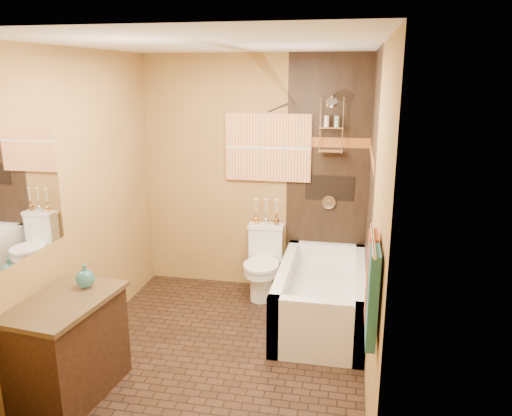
% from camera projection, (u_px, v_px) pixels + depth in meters
% --- Properties ---
extents(floor, '(3.00, 3.00, 0.00)m').
position_uv_depth(floor, '(219.00, 355.00, 4.21)').
color(floor, black).
rests_on(floor, ground).
extents(wall_left, '(0.02, 3.00, 2.50)m').
position_uv_depth(wall_left, '(76.00, 205.00, 4.11)').
color(wall_left, '#AB8142').
rests_on(wall_left, floor).
extents(wall_right, '(0.02, 3.00, 2.50)m').
position_uv_depth(wall_right, '(374.00, 221.00, 3.66)').
color(wall_right, '#AB8142').
rests_on(wall_right, floor).
extents(wall_back, '(2.40, 0.02, 2.50)m').
position_uv_depth(wall_back, '(254.00, 175.00, 5.30)').
color(wall_back, '#AB8142').
rests_on(wall_back, floor).
extents(wall_front, '(2.40, 0.02, 2.50)m').
position_uv_depth(wall_front, '(135.00, 292.00, 2.46)').
color(wall_front, '#AB8142').
rests_on(wall_front, floor).
extents(ceiling, '(3.00, 3.00, 0.00)m').
position_uv_depth(ceiling, '(213.00, 44.00, 3.56)').
color(ceiling, silver).
rests_on(ceiling, wall_back).
extents(alcove_tile_back, '(0.85, 0.01, 2.50)m').
position_uv_depth(alcove_tile_back, '(328.00, 178.00, 5.15)').
color(alcove_tile_back, black).
rests_on(alcove_tile_back, wall_back).
extents(alcove_tile_right, '(0.01, 1.50, 2.50)m').
position_uv_depth(alcove_tile_right, '(370.00, 197.00, 4.37)').
color(alcove_tile_right, black).
rests_on(alcove_tile_right, wall_right).
extents(mosaic_band_back, '(0.85, 0.01, 0.10)m').
position_uv_depth(mosaic_band_back, '(329.00, 142.00, 5.04)').
color(mosaic_band_back, brown).
rests_on(mosaic_band_back, alcove_tile_back).
extents(mosaic_band_right, '(0.01, 1.50, 0.10)m').
position_uv_depth(mosaic_band_right, '(371.00, 155.00, 4.28)').
color(mosaic_band_right, brown).
rests_on(mosaic_band_right, alcove_tile_right).
extents(alcove_niche, '(0.50, 0.01, 0.25)m').
position_uv_depth(alcove_niche, '(330.00, 188.00, 5.16)').
color(alcove_niche, black).
rests_on(alcove_niche, alcove_tile_back).
extents(shower_fixtures, '(0.24, 0.33, 1.16)m').
position_uv_depth(shower_fixtures, '(331.00, 139.00, 4.93)').
color(shower_fixtures, silver).
rests_on(shower_fixtures, floor).
extents(curtain_rod, '(0.03, 1.55, 0.03)m').
position_uv_depth(curtain_rod, '(282.00, 106.00, 4.32)').
color(curtain_rod, silver).
rests_on(curtain_rod, wall_back).
extents(towel_bar, '(0.02, 0.55, 0.02)m').
position_uv_depth(towel_bar, '(373.00, 240.00, 2.62)').
color(towel_bar, silver).
rests_on(towel_bar, wall_right).
extents(towel_teal, '(0.05, 0.22, 0.52)m').
position_uv_depth(towel_teal, '(373.00, 297.00, 2.57)').
color(towel_teal, '#1F5669').
rests_on(towel_teal, towel_bar).
extents(towel_rust, '(0.05, 0.22, 0.52)m').
position_uv_depth(towel_rust, '(371.00, 278.00, 2.81)').
color(towel_rust, maroon).
rests_on(towel_rust, towel_bar).
extents(sunset_painting, '(0.90, 0.04, 0.70)m').
position_uv_depth(sunset_painting, '(268.00, 148.00, 5.17)').
color(sunset_painting, '#D96333').
rests_on(sunset_painting, wall_back).
extents(vanity_mirror, '(0.01, 1.00, 0.90)m').
position_uv_depth(vanity_mirror, '(16.00, 196.00, 3.35)').
color(vanity_mirror, white).
rests_on(vanity_mirror, wall_left).
extents(bathtub, '(0.80, 1.50, 0.55)m').
position_uv_depth(bathtub, '(322.00, 300.00, 4.71)').
color(bathtub, white).
rests_on(bathtub, floor).
extents(toilet, '(0.38, 0.56, 0.74)m').
position_uv_depth(toilet, '(263.00, 262.00, 5.24)').
color(toilet, white).
rests_on(toilet, floor).
extents(vanity, '(0.62, 0.91, 0.76)m').
position_uv_depth(vanity, '(68.00, 348.00, 3.59)').
color(vanity, black).
rests_on(vanity, floor).
extents(teal_bottle, '(0.16, 0.16, 0.22)m').
position_uv_depth(teal_bottle, '(85.00, 276.00, 3.68)').
color(teal_bottle, '#277276').
rests_on(teal_bottle, vanity).
extents(bud_vases, '(0.28, 0.06, 0.28)m').
position_uv_depth(bud_vases, '(266.00, 211.00, 5.26)').
color(bud_vases, gold).
rests_on(bud_vases, toilet).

